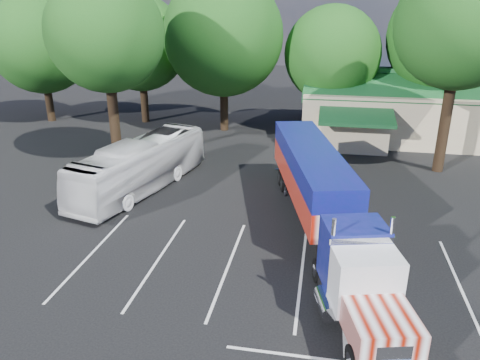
% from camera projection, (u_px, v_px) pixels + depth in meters
% --- Properties ---
extents(ground, '(120.00, 120.00, 0.00)m').
position_uv_depth(ground, '(250.00, 209.00, 25.97)').
color(ground, black).
rests_on(ground, ground).
extents(event_hall, '(24.20, 14.12, 5.55)m').
position_uv_depth(event_hall, '(447.00, 110.00, 39.15)').
color(event_hall, '#B7AC88').
rests_on(event_hall, ground).
extents(tree_row_a, '(9.00, 9.00, 11.68)m').
position_uv_depth(tree_row_a, '(41.00, 43.00, 42.22)').
color(tree_row_a, black).
rests_on(tree_row_a, ground).
extents(tree_row_b, '(8.40, 8.40, 11.35)m').
position_uv_depth(tree_row_b, '(140.00, 44.00, 41.90)').
color(tree_row_b, black).
rests_on(tree_row_b, ground).
extents(tree_row_c, '(10.00, 10.00, 13.05)m').
position_uv_depth(tree_row_c, '(223.00, 36.00, 38.74)').
color(tree_row_c, black).
rests_on(tree_row_c, ground).
extents(tree_row_d, '(8.00, 8.00, 10.60)m').
position_uv_depth(tree_row_d, '(332.00, 54.00, 38.93)').
color(tree_row_d, black).
rests_on(tree_row_d, ground).
extents(tree_row_e, '(9.60, 9.60, 12.90)m').
position_uv_depth(tree_row_e, '(448.00, 37.00, 37.32)').
color(tree_row_e, black).
rests_on(tree_row_e, ground).
extents(tree_near_left, '(7.60, 7.60, 12.65)m').
position_uv_depth(tree_near_left, '(106.00, 34.00, 30.05)').
color(tree_near_left, black).
rests_on(tree_near_left, ground).
extents(tree_near_right, '(8.00, 8.00, 13.50)m').
position_uv_depth(tree_near_right, '(461.00, 24.00, 28.37)').
color(tree_near_right, black).
rests_on(tree_near_right, ground).
extents(semi_truck, '(6.64, 18.47, 3.87)m').
position_uv_depth(semi_truck, '(321.00, 193.00, 22.50)').
color(semi_truck, black).
rests_on(semi_truck, ground).
extents(woman, '(0.48, 0.67, 1.71)m').
position_uv_depth(woman, '(334.00, 259.00, 19.39)').
color(woman, black).
rests_on(woman, ground).
extents(bicycle, '(0.70, 1.63, 0.83)m').
position_uv_depth(bicycle, '(287.00, 186.00, 28.07)').
color(bicycle, black).
rests_on(bicycle, ground).
extents(tour_bus, '(5.28, 11.32, 3.07)m').
position_uv_depth(tour_bus, '(141.00, 166.00, 28.15)').
color(tour_bus, silver).
rests_on(tour_bus, ground).
extents(silver_sedan, '(4.71, 1.97, 1.51)m').
position_uv_depth(silver_sedan, '(340.00, 139.00, 36.20)').
color(silver_sedan, '#A4A7AB').
rests_on(silver_sedan, ground).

